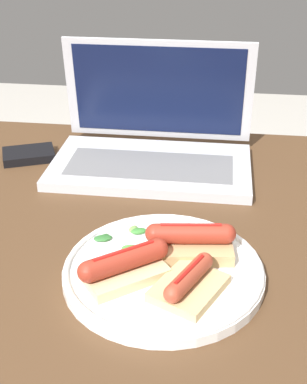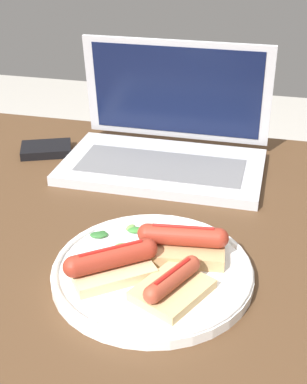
% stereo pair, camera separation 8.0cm
% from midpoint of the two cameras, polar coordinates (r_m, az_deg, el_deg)
% --- Properties ---
extents(desk, '(1.49, 0.86, 0.74)m').
position_cam_midpoint_polar(desk, '(0.89, -7.82, -7.89)').
color(desk, '#4C331E').
rests_on(desk, ground_plane).
extents(laptop, '(0.37, 0.24, 0.22)m').
position_cam_midpoint_polar(laptop, '(1.01, 3.68, 5.06)').
color(laptop, '#B7B7BC').
rests_on(laptop, desk).
extents(plate, '(0.27, 0.27, 0.02)m').
position_cam_midpoint_polar(plate, '(0.72, 3.11, -8.51)').
color(plate, white).
rests_on(plate, desk).
extents(sausage_toast_left, '(0.12, 0.11, 0.05)m').
position_cam_midpoint_polar(sausage_toast_left, '(0.69, -1.18, -7.73)').
color(sausage_toast_left, '#D6B784').
rests_on(sausage_toast_left, plate).
extents(sausage_toast_middle, '(0.12, 0.08, 0.05)m').
position_cam_midpoint_polar(sausage_toast_middle, '(0.74, 6.26, -5.54)').
color(sausage_toast_middle, tan).
rests_on(sausage_toast_middle, plate).
extents(sausage_toast_right, '(0.10, 0.11, 0.04)m').
position_cam_midpoint_polar(sausage_toast_right, '(0.67, 5.52, -9.97)').
color(sausage_toast_right, tan).
rests_on(sausage_toast_right, plate).
extents(salad_pile, '(0.08, 0.07, 0.01)m').
position_cam_midpoint_polar(salad_pile, '(0.78, -1.03, -4.74)').
color(salad_pile, '#387A33').
rests_on(salad_pile, plate).
extents(external_drive, '(0.12, 0.10, 0.02)m').
position_cam_midpoint_polar(external_drive, '(1.08, -9.31, 4.48)').
color(external_drive, black).
rests_on(external_drive, desk).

